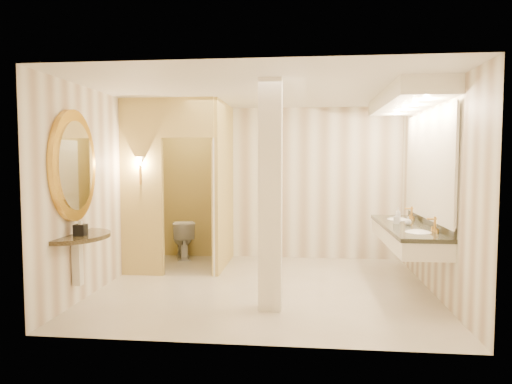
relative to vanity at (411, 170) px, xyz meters
The scene contains 16 objects.
floor 2.57m from the vanity, behind, with size 4.50×4.50×0.00m, color beige.
ceiling 2.26m from the vanity, behind, with size 4.50×4.50×0.00m, color silver.
wall_back 2.70m from the vanity, 137.58° to the left, with size 4.50×0.02×2.70m, color white.
wall_front 2.97m from the vanity, 132.09° to the right, with size 4.50×0.02×2.70m, color white.
wall_left 4.24m from the vanity, behind, with size 0.02×4.00×2.70m, color white.
wall_right 0.43m from the vanity, 35.23° to the right, with size 0.02×4.00×2.70m, color white.
toilet_closet 3.20m from the vanity, 165.82° to the left, with size 1.50×1.55×2.70m.
wall_sconce 3.91m from the vanity, behind, with size 0.14×0.14×0.42m.
vanity is the anchor object (origin of this frame).
console_shelf 4.37m from the vanity, 163.81° to the right, with size 1.02×1.02×1.96m.
pillar 2.16m from the vanity, 149.29° to the right, with size 0.27×0.27×2.70m, color white.
tissue_box 4.34m from the vanity, 162.49° to the right, with size 0.13×0.13×0.13m, color black.
toilet 4.14m from the vanity, 156.68° to the left, with size 0.39×0.68×0.70m, color white.
soap_bottle_a 0.70m from the vanity, 146.42° to the left, with size 0.07×0.07×0.15m, color beige.
soap_bottle_b 0.69m from the vanity, behind, with size 0.09×0.09×0.12m, color silver.
soap_bottle_c 0.71m from the vanity, 110.37° to the left, with size 0.08×0.08×0.21m, color #C6B28C.
Camera 1 is at (0.53, -6.21, 1.77)m, focal length 32.00 mm.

